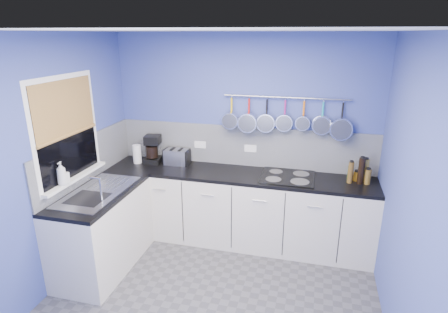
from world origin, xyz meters
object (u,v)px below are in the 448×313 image
at_px(soap_bottle_a, 61,173).
at_px(soap_bottle_b, 64,176).
at_px(coffee_maker, 152,149).
at_px(hob, 287,177).
at_px(canister, 182,161).
at_px(toaster, 177,157).
at_px(paper_towel, 137,154).

relative_size(soap_bottle_a, soap_bottle_b, 1.39).
bearing_deg(soap_bottle_b, coffee_maker, 71.52).
distance_m(soap_bottle_b, hob, 2.40).
relative_size(soap_bottle_a, canister, 1.94).
distance_m(soap_bottle_b, canister, 1.43).
bearing_deg(hob, soap_bottle_a, -151.94).
relative_size(soap_bottle_a, toaster, 0.80).
height_order(soap_bottle_a, soap_bottle_b, soap_bottle_a).
bearing_deg(paper_towel, coffee_maker, 19.12).
distance_m(paper_towel, coffee_maker, 0.21).
relative_size(canister, hob, 0.20).
height_order(soap_bottle_b, toaster, soap_bottle_b).
bearing_deg(soap_bottle_a, toaster, 59.93).
height_order(toaster, hob, toaster).
distance_m(toaster, hob, 1.41).
height_order(soap_bottle_b, canister, soap_bottle_b).
xyz_separation_m(soap_bottle_a, toaster, (0.72, 1.24, -0.17)).
height_order(soap_bottle_a, paper_towel, soap_bottle_a).
distance_m(soap_bottle_a, coffee_maker, 1.29).
relative_size(paper_towel, canister, 1.93).
xyz_separation_m(paper_towel, hob, (1.91, -0.03, -0.11)).
distance_m(soap_bottle_a, toaster, 1.44).
distance_m(coffee_maker, toaster, 0.33).
xyz_separation_m(toaster, canister, (0.09, -0.04, -0.03)).
bearing_deg(soap_bottle_a, coffee_maker, 71.90).
bearing_deg(soap_bottle_b, canister, 55.50).
distance_m(soap_bottle_b, toaster, 1.42).
distance_m(paper_towel, hob, 1.91).
bearing_deg(hob, canister, 177.00).
distance_m(soap_bottle_b, coffee_maker, 1.26).
bearing_deg(coffee_maker, hob, -11.79).
bearing_deg(canister, coffee_maker, 176.82).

